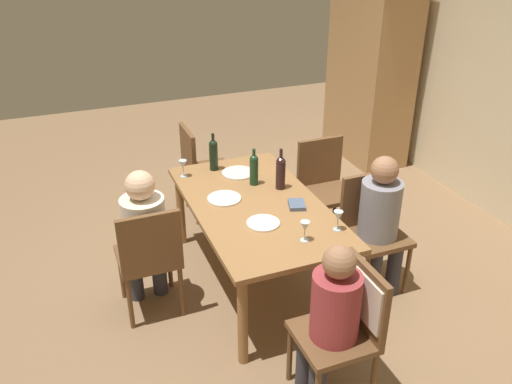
% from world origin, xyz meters
% --- Properties ---
extents(ground_plane, '(10.00, 10.00, 0.00)m').
position_xyz_m(ground_plane, '(0.00, 0.00, 0.00)').
color(ground_plane, '#846647').
extents(armoire_cabinet, '(1.18, 0.62, 2.18)m').
position_xyz_m(armoire_cabinet, '(-1.98, 2.23, 1.10)').
color(armoire_cabinet, '#A87F51').
rests_on(armoire_cabinet, ground_plane).
extents(dining_table, '(1.75, 0.97, 0.73)m').
position_xyz_m(dining_table, '(0.00, 0.00, 0.65)').
color(dining_table, olive).
rests_on(dining_table, ground_plane).
extents(chair_far_right, '(0.44, 0.44, 0.92)m').
position_xyz_m(chair_far_right, '(0.31, 0.86, 0.53)').
color(chair_far_right, brown).
rests_on(chair_far_right, ground_plane).
extents(chair_right_end, '(0.44, 0.46, 0.92)m').
position_xyz_m(chair_right_end, '(1.26, 0.12, 0.59)').
color(chair_right_end, brown).
rests_on(chair_right_end, ground_plane).
extents(chair_near, '(0.44, 0.44, 0.92)m').
position_xyz_m(chair_near, '(0.09, -0.86, 0.53)').
color(chair_near, brown).
rests_on(chair_near, ground_plane).
extents(chair_far_left, '(0.44, 0.44, 0.92)m').
position_xyz_m(chair_far_left, '(-0.48, 0.86, 0.53)').
color(chair_far_left, brown).
rests_on(chair_far_left, ground_plane).
extents(chair_left_end, '(0.44, 0.44, 0.92)m').
position_xyz_m(chair_left_end, '(-1.26, -0.09, 0.53)').
color(chair_left_end, brown).
rests_on(chair_left_end, ground_plane).
extents(person_woman_host, '(0.36, 0.31, 1.15)m').
position_xyz_m(person_woman_host, '(0.42, 0.86, 0.66)').
color(person_woman_host, '#33333D').
rests_on(person_woman_host, ground_plane).
extents(person_man_bearded, '(0.29, 0.34, 1.10)m').
position_xyz_m(person_man_bearded, '(1.26, -0.03, 0.64)').
color(person_man_bearded, '#33333D').
rests_on(person_man_bearded, ground_plane).
extents(person_man_guest, '(0.36, 0.32, 1.16)m').
position_xyz_m(person_man_guest, '(-0.03, -0.86, 0.67)').
color(person_man_guest, '#33333D').
rests_on(person_man_guest, ground_plane).
extents(wine_bottle_tall_green, '(0.08, 0.08, 0.34)m').
position_xyz_m(wine_bottle_tall_green, '(-0.17, 0.28, 0.88)').
color(wine_bottle_tall_green, black).
rests_on(wine_bottle_tall_green, dining_table).
extents(wine_bottle_dark_red, '(0.07, 0.07, 0.31)m').
position_xyz_m(wine_bottle_dark_red, '(-0.32, 0.11, 0.87)').
color(wine_bottle_dark_red, '#19381E').
rests_on(wine_bottle_dark_red, dining_table).
extents(wine_bottle_short_olive, '(0.07, 0.07, 0.33)m').
position_xyz_m(wine_bottle_short_olive, '(-0.71, -0.11, 0.88)').
color(wine_bottle_short_olive, black).
rests_on(wine_bottle_short_olive, dining_table).
extents(wine_glass_near_left, '(0.07, 0.07, 0.15)m').
position_xyz_m(wine_glass_near_left, '(0.57, 0.39, 0.84)').
color(wine_glass_near_left, silver).
rests_on(wine_glass_near_left, dining_table).
extents(wine_glass_centre, '(0.07, 0.07, 0.15)m').
position_xyz_m(wine_glass_centre, '(0.61, 0.11, 0.84)').
color(wine_glass_centre, silver).
rests_on(wine_glass_centre, dining_table).
extents(wine_glass_near_right, '(0.07, 0.07, 0.15)m').
position_xyz_m(wine_glass_near_right, '(-0.67, -0.39, 0.84)').
color(wine_glass_near_right, silver).
rests_on(wine_glass_near_right, dining_table).
extents(dinner_plate_host, '(0.28, 0.28, 0.01)m').
position_xyz_m(dinner_plate_host, '(-0.55, 0.05, 0.74)').
color(dinner_plate_host, silver).
rests_on(dinner_plate_host, dining_table).
extents(dinner_plate_guest_left, '(0.24, 0.24, 0.01)m').
position_xyz_m(dinner_plate_guest_left, '(0.30, -0.06, 0.74)').
color(dinner_plate_guest_left, white).
rests_on(dinner_plate_guest_left, dining_table).
extents(dinner_plate_guest_right, '(0.27, 0.27, 0.01)m').
position_xyz_m(dinner_plate_guest_right, '(-0.16, -0.21, 0.74)').
color(dinner_plate_guest_right, silver).
rests_on(dinner_plate_guest_right, dining_table).
extents(folded_napkin, '(0.19, 0.16, 0.03)m').
position_xyz_m(folded_napkin, '(0.16, 0.27, 0.75)').
color(folded_napkin, '#4C5B75').
rests_on(folded_napkin, dining_table).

